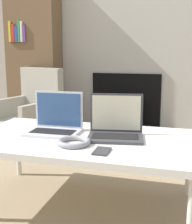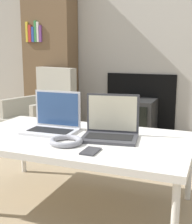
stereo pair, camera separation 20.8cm
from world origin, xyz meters
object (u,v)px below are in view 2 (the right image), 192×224
object	(u,v)px
headphones	(66,141)
phone	(91,151)
tv	(136,116)
laptop_left	(53,122)
armchair	(45,106)
laptop_right	(111,128)

from	to	relation	value
headphones	phone	size ratio (longest dim) A/B	1.52
headphones	tv	xyz separation A→B (m)	(-0.10, 1.93, -0.26)
laptop_left	headphones	distance (m)	0.29
headphones	armchair	size ratio (longest dim) A/B	0.23
tv	armchair	bearing A→B (deg)	-157.60
headphones	laptop_right	bearing A→B (deg)	48.45
laptop_right	phone	xyz separation A→B (m)	(-0.01, -0.29, -0.05)
phone	tv	world-z (taller)	phone
laptop_right	headphones	xyz separation A→B (m)	(-0.18, -0.21, -0.04)
headphones	tv	size ratio (longest dim) A/B	0.43
laptop_left	tv	xyz separation A→B (m)	(0.09, 1.73, -0.30)
phone	armchair	xyz separation A→B (m)	(-1.22, 1.62, -0.13)
phone	laptop_right	bearing A→B (deg)	88.28
laptop_right	headphones	world-z (taller)	laptop_right
laptop_right	headphones	size ratio (longest dim) A/B	1.87
laptop_left	headphones	world-z (taller)	laptop_left
laptop_right	armchair	size ratio (longest dim) A/B	0.43
tv	laptop_left	bearing A→B (deg)	-93.01
laptop_left	phone	world-z (taller)	laptop_left
phone	armchair	distance (m)	2.04
laptop_left	tv	world-z (taller)	laptop_left
tv	armchair	size ratio (longest dim) A/B	0.54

